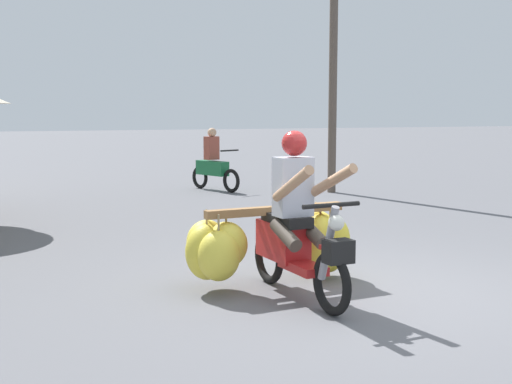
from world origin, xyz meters
TOP-DOWN VIEW (x-y plane):
  - ground_plane at (0.00, 0.00)m, footprint 120.00×120.00m
  - motorbike_main_loaded at (-0.77, 0.62)m, footprint 1.87×1.87m
  - motorbike_distant_ahead_left at (1.45, 8.81)m, footprint 0.73×1.55m
  - utility_pole at (3.71, 7.43)m, footprint 0.18×0.18m

SIDE VIEW (x-z plane):
  - ground_plane at x=0.00m, z-range 0.00..0.00m
  - motorbike_main_loaded at x=-0.77m, z-range -0.30..1.28m
  - motorbike_distant_ahead_left at x=1.45m, z-range -0.13..1.27m
  - utility_pole at x=3.71m, z-range 0.00..5.99m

